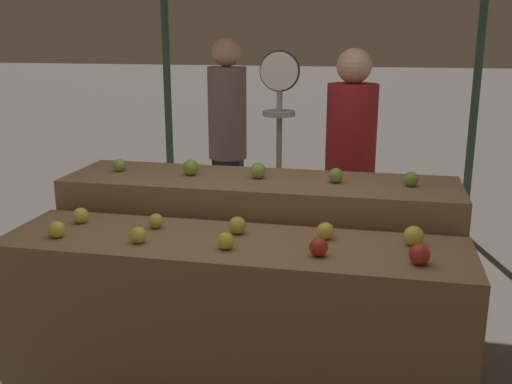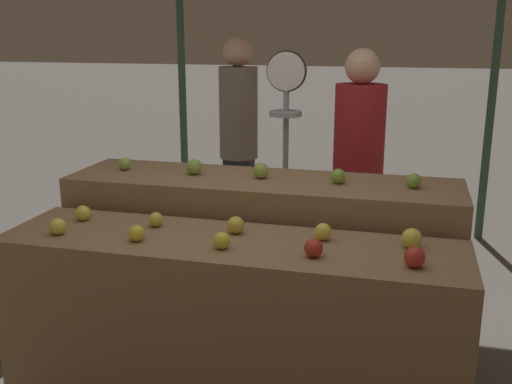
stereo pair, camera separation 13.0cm
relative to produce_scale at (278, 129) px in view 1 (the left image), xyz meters
The scene contains 20 objects.
display_counter_front 1.42m from the produce_scale, 89.79° to the right, with size 2.10×0.55×0.89m, color olive.
display_counter_back 0.91m from the produce_scale, 89.57° to the right, with size 2.10×0.55×1.03m, color olive.
apple_front_0 1.56m from the produce_scale, 120.64° to the right, with size 0.08×0.08×0.08m, color yellow.
apple_front_1 1.40m from the produce_scale, 106.63° to the right, with size 0.07×0.07×0.07m, color gold.
apple_front_2 1.33m from the produce_scale, 89.95° to the right, with size 0.07×0.07×0.07m, color gold.
apple_front_3 1.39m from the produce_scale, 72.91° to the right, with size 0.08×0.08×0.08m, color #B72D23.
apple_front_4 1.56m from the produce_scale, 58.55° to the right, with size 0.09×0.09×0.09m, color #B72D23.
apple_front_5 1.38m from the produce_scale, 125.29° to the right, with size 0.08×0.08×0.08m, color yellow.
apple_front_6 1.20m from the produce_scale, 109.67° to the right, with size 0.07×0.07×0.07m, color gold.
apple_front_7 1.13m from the produce_scale, 89.93° to the right, with size 0.08×0.08×0.08m, color gold.
apple_front_8 1.19m from the produce_scale, 69.47° to the right, with size 0.08×0.08×0.08m, color yellow.
apple_front_9 1.37m from the produce_scale, 54.06° to the right, with size 0.09×0.09×0.09m, color yellow.
apple_back_0 1.00m from the produce_scale, 143.33° to the right, with size 0.07×0.07×0.07m, color #8EB247.
apple_back_1 0.72m from the produce_scale, 122.35° to the right, with size 0.09×0.09×0.09m, color #84AD3D.
apple_back_2 0.61m from the produce_scale, 90.45° to the right, with size 0.09×0.09×0.09m, color #8EB247.
apple_back_3 0.74m from the produce_scale, 55.82° to the right, with size 0.08×0.08×0.08m, color #7AA338.
apple_back_4 1.00m from the produce_scale, 37.25° to the right, with size 0.08×0.08×0.08m, color #7AA338.
produce_scale is the anchor object (origin of this frame).
person_vendor_at_scale 0.55m from the produce_scale, 28.92° to the left, with size 0.41×0.41×1.69m.
person_customer_left 1.07m from the produce_scale, 122.12° to the left, with size 0.31×0.31×1.76m.
Camera 1 is at (0.63, -2.44, 1.79)m, focal length 42.00 mm.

